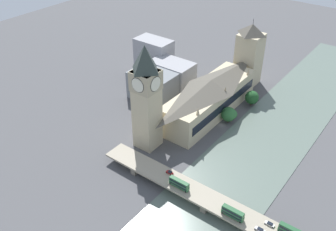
# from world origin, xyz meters

# --- Properties ---
(ground_plane) EXTENTS (600.00, 600.00, 0.00)m
(ground_plane) POSITION_xyz_m (0.00, 0.00, 0.00)
(ground_plane) COLOR #4C4C4F
(river_water) EXTENTS (49.60, 360.00, 0.30)m
(river_water) POSITION_xyz_m (-30.80, 0.00, 0.15)
(river_water) COLOR slate
(river_water) RESTS_ON ground_plane
(parliament_hall) EXTENTS (24.71, 85.49, 25.71)m
(parliament_hall) POSITION_xyz_m (15.12, -8.00, 12.77)
(parliament_hall) COLOR #C1B28E
(parliament_hall) RESTS_ON ground_plane
(clock_tower) EXTENTS (14.26, 14.26, 65.62)m
(clock_tower) POSITION_xyz_m (26.06, 45.26, 35.21)
(clock_tower) COLOR #C1B28E
(clock_tower) RESTS_ON ground_plane
(victoria_tower) EXTENTS (17.07, 17.07, 52.19)m
(victoria_tower) POSITION_xyz_m (15.18, -63.28, 24.10)
(victoria_tower) COLOR #C1B28E
(victoria_tower) RESTS_ON ground_plane
(road_bridge) EXTENTS (131.20, 13.09, 5.75)m
(road_bridge) POSITION_xyz_m (-30.80, 66.31, 4.63)
(road_bridge) COLOR gray
(road_bridge) RESTS_ON ground_plane
(double_decker_bus_lead) EXTENTS (11.45, 2.49, 4.85)m
(double_decker_bus_lead) POSITION_xyz_m (-14.39, 68.89, 8.41)
(double_decker_bus_lead) COLOR #235B33
(double_decker_bus_lead) RESTS_ON road_bridge
(double_decker_bus_mid) EXTENTS (11.12, 2.53, 5.06)m
(double_decker_bus_mid) POSITION_xyz_m (-71.59, 63.64, 8.52)
(double_decker_bus_mid) COLOR #235B33
(double_decker_bus_mid) RESTS_ON road_bridge
(double_decker_bus_rear) EXTENTS (11.14, 2.64, 4.87)m
(double_decker_bus_rear) POSITION_xyz_m (-45.83, 69.58, 8.42)
(double_decker_bus_rear) COLOR #235B33
(double_decker_bus_rear) RESTS_ON road_bridge
(car_northbound_lead) EXTENTS (3.92, 1.93, 1.36)m
(car_northbound_lead) POSITION_xyz_m (-4.30, 63.47, 6.44)
(car_northbound_lead) COLOR maroon
(car_northbound_lead) RESTS_ON road_bridge
(car_northbound_mid) EXTENTS (4.77, 1.74, 1.43)m
(car_northbound_mid) POSITION_xyz_m (-59.73, 69.28, 6.46)
(car_northbound_mid) COLOR silver
(car_northbound_mid) RESTS_ON road_bridge
(car_southbound_lead) EXTENTS (4.63, 1.76, 1.34)m
(car_southbound_lead) POSITION_xyz_m (-61.87, 63.55, 6.41)
(car_southbound_lead) COLOR silver
(car_southbound_lead) RESTS_ON road_bridge
(city_block_west) EXTENTS (29.74, 17.20, 28.74)m
(city_block_west) POSITION_xyz_m (84.84, -33.64, 14.37)
(city_block_west) COLOR #939399
(city_block_west) RESTS_ON ground_plane
(city_block_center) EXTENTS (32.50, 25.39, 20.84)m
(city_block_center) POSITION_xyz_m (58.71, -1.61, 10.42)
(city_block_center) COLOR slate
(city_block_center) RESTS_ON ground_plane
(city_block_east) EXTENTS (32.28, 20.30, 21.51)m
(city_block_east) POSITION_xyz_m (57.28, -21.32, 10.76)
(city_block_east) COLOR #939399
(city_block_east) RESTS_ON ground_plane
(tree_embankment_near) EXTENTS (6.83, 6.83, 9.19)m
(tree_embankment_near) POSITION_xyz_m (-2.73, -8.04, 5.75)
(tree_embankment_near) COLOR brown
(tree_embankment_near) RESTS_ON ground_plane
(tree_embankment_mid) EXTENTS (9.76, 9.76, 11.50)m
(tree_embankment_mid) POSITION_xyz_m (-3.88, -34.55, 6.61)
(tree_embankment_mid) COLOR brown
(tree_embankment_mid) RESTS_ON ground_plane
(tree_embankment_far) EXTENTS (9.82, 9.82, 11.36)m
(tree_embankment_far) POSITION_xyz_m (-1.24, -5.60, 6.44)
(tree_embankment_far) COLOR brown
(tree_embankment_far) RESTS_ON ground_plane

